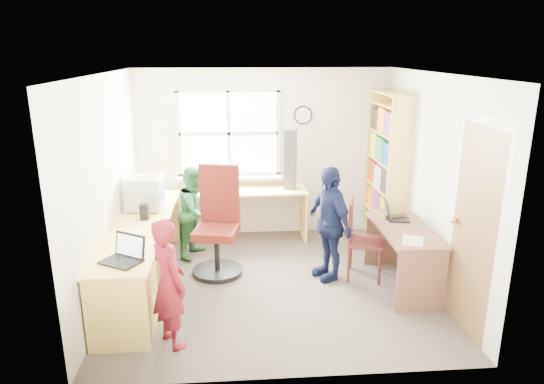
# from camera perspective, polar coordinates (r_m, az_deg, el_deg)

# --- Properties ---
(room) EXTENTS (3.64, 3.44, 2.44)m
(room) POSITION_cam_1_polar(r_m,az_deg,el_deg) (5.43, 0.24, 1.24)
(room) COLOR #493F39
(room) RESTS_ON ground
(l_desk) EXTENTS (2.38, 2.95, 0.75)m
(l_desk) POSITION_cam_1_polar(r_m,az_deg,el_deg) (5.39, -13.68, -8.00)
(l_desk) COLOR #FFD765
(l_desk) RESTS_ON ground
(right_desk) EXTENTS (0.57, 1.23, 0.71)m
(right_desk) POSITION_cam_1_polar(r_m,az_deg,el_deg) (5.73, 15.14, -5.95)
(right_desk) COLOR brown
(right_desk) RESTS_ON ground
(bookshelf) EXTENTS (0.30, 1.02, 2.10)m
(bookshelf) POSITION_cam_1_polar(r_m,az_deg,el_deg) (6.84, 13.30, 2.13)
(bookshelf) COLOR #FFD765
(bookshelf) RESTS_ON ground
(swivel_chair) EXTENTS (0.72, 0.72, 1.31)m
(swivel_chair) POSITION_cam_1_polar(r_m,az_deg,el_deg) (5.93, -6.38, -4.17)
(swivel_chair) COLOR black
(swivel_chair) RESTS_ON ground
(wooden_chair) EXTENTS (0.52, 0.52, 0.95)m
(wooden_chair) POSITION_cam_1_polar(r_m,az_deg,el_deg) (5.85, 10.28, -5.15)
(wooden_chair) COLOR #5A201E
(wooden_chair) RESTS_ON ground
(crt_monitor) EXTENTS (0.44, 0.40, 0.41)m
(crt_monitor) POSITION_cam_1_polar(r_m,az_deg,el_deg) (6.11, -14.73, -0.11)
(crt_monitor) COLOR #BCBDC1
(crt_monitor) RESTS_ON l_desk
(laptop_left) EXTENTS (0.45, 0.43, 0.24)m
(laptop_left) POSITION_cam_1_polar(r_m,az_deg,el_deg) (4.74, -16.94, -7.10)
(laptop_left) COLOR black
(laptop_left) RESTS_ON l_desk
(laptop_right) EXTENTS (0.32, 0.37, 0.23)m
(laptop_right) POSITION_cam_1_polar(r_m,az_deg,el_deg) (5.94, 14.08, -2.52)
(laptop_right) COLOR black
(laptop_right) RESTS_ON right_desk
(speaker_a) EXTENTS (0.09, 0.09, 0.19)m
(speaker_a) POSITION_cam_1_polar(r_m,az_deg,el_deg) (5.78, -14.79, -2.27)
(speaker_a) COLOR black
(speaker_a) RESTS_ON l_desk
(speaker_b) EXTENTS (0.10, 0.10, 0.19)m
(speaker_b) POSITION_cam_1_polar(r_m,az_deg,el_deg) (6.30, -14.20, -0.66)
(speaker_b) COLOR black
(speaker_b) RESTS_ON l_desk
(cd_tower) EXTENTS (0.19, 0.18, 0.84)m
(cd_tower) POSITION_cam_1_polar(r_m,az_deg,el_deg) (6.76, 2.18, 3.85)
(cd_tower) COLOR black
(cd_tower) RESTS_ON l_desk
(game_box) EXTENTS (0.35, 0.35, 0.06)m
(game_box) POSITION_cam_1_polar(r_m,az_deg,el_deg) (6.06, 13.66, -2.37)
(game_box) COLOR red
(game_box) RESTS_ON right_desk
(paper_a) EXTENTS (0.26, 0.34, 0.00)m
(paper_a) POSITION_cam_1_polar(r_m,az_deg,el_deg) (5.32, -16.27, -5.06)
(paper_a) COLOR silver
(paper_a) RESTS_ON l_desk
(paper_b) EXTENTS (0.31, 0.36, 0.00)m
(paper_b) POSITION_cam_1_polar(r_m,az_deg,el_deg) (5.32, 16.23, -5.54)
(paper_b) COLOR silver
(paper_b) RESTS_ON right_desk
(potted_plant) EXTENTS (0.17, 0.15, 0.30)m
(potted_plant) POSITION_cam_1_polar(r_m,az_deg,el_deg) (6.77, -6.46, 1.43)
(potted_plant) COLOR #28652C
(potted_plant) RESTS_ON l_desk
(person_red) EXTENTS (0.50, 0.54, 1.23)m
(person_red) POSITION_cam_1_polar(r_m,az_deg,el_deg) (4.54, -12.03, -10.44)
(person_red) COLOR maroon
(person_red) RESTS_ON ground
(person_green) EXTENTS (0.66, 0.72, 1.21)m
(person_green) POSITION_cam_1_polar(r_m,az_deg,el_deg) (6.41, -8.96, -2.29)
(person_green) COLOR #2C6E36
(person_green) RESTS_ON ground
(person_navy) EXTENTS (0.60, 0.87, 1.37)m
(person_navy) POSITION_cam_1_polar(r_m,az_deg,el_deg) (5.72, 6.72, -3.66)
(person_navy) COLOR #12193A
(person_navy) RESTS_ON ground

